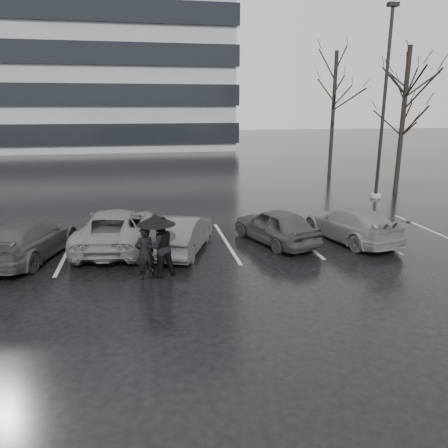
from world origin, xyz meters
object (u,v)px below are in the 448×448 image
object	(u,v)px
car_west_a	(182,234)
tree_north	(333,115)
car_west_b	(116,228)
car_west_c	(28,239)
lamp_post	(383,113)
pedestrian_right	(160,247)
pedestrian_left	(145,253)
tree_ne	(401,127)
car_main	(276,226)
car_east	(351,224)
tree_east	(402,122)

from	to	relation	value
car_west_a	tree_north	xyz separation A→B (m)	(12.09, 15.28, 3.61)
car_west_b	car_west_c	bearing A→B (deg)	20.71
lamp_post	pedestrian_right	bearing A→B (deg)	-142.14
pedestrian_left	car_west_a	bearing A→B (deg)	-137.42
car_west_a	tree_ne	xyz separation A→B (m)	(15.59, 12.28, 2.86)
car_main	car_west_b	world-z (taller)	car_west_b
car_main	tree_ne	size ratio (longest dim) A/B	0.54
pedestrian_right	car_east	bearing A→B (deg)	176.75
tree_north	lamp_post	bearing A→B (deg)	-95.72
car_main	lamp_post	distance (m)	11.14
car_east	pedestrian_right	bearing A→B (deg)	4.32
car_west_a	tree_ne	distance (m)	20.05
lamp_post	tree_north	size ratio (longest dim) A/B	1.15
car_west_a	car_west_c	bearing A→B (deg)	17.40
lamp_post	tree_ne	world-z (taller)	lamp_post
car_west_c	lamp_post	xyz separation A→B (m)	(16.29, 7.06, 3.83)
car_west_c	car_main	bearing A→B (deg)	-163.63
car_west_b	car_west_c	xyz separation A→B (m)	(-2.76, -0.67, -0.04)
car_main	car_east	xyz separation A→B (m)	(2.82, -0.21, -0.03)
pedestrian_left	tree_north	xyz separation A→B (m)	(13.36, 17.56, 3.47)
car_main	pedestrian_right	size ratio (longest dim) A/B	2.11
car_west_c	tree_north	size ratio (longest dim) A/B	0.53
car_west_c	tree_ne	xyz separation A→B (m)	(20.60, 12.08, 2.85)
car_east	tree_east	distance (m)	11.16
car_west_a	pedestrian_left	distance (m)	2.61
pedestrian_left	tree_north	world-z (taller)	tree_north
car_main	car_west_b	bearing A→B (deg)	-24.41
car_main	car_west_c	xyz separation A→B (m)	(-8.45, -0.14, 0.00)
pedestrian_left	pedestrian_right	distance (m)	0.48
car_west_c	pedestrian_right	world-z (taller)	pedestrian_right
pedestrian_left	tree_east	bearing A→B (deg)	-161.89
car_west_b	pedestrian_right	world-z (taller)	pedestrian_right
tree_east	tree_ne	bearing A→B (deg)	57.99
pedestrian_left	tree_north	bearing A→B (deg)	-145.48
car_main	tree_east	size ratio (longest dim) A/B	0.47
tree_north	pedestrian_left	bearing A→B (deg)	-127.26
car_west_b	car_west_a	bearing A→B (deg)	165.78
car_west_a	tree_east	size ratio (longest dim) A/B	0.48
car_main	lamp_post	size ratio (longest dim) A/B	0.39
pedestrian_right	tree_east	distance (m)	17.67
car_east	tree_north	size ratio (longest dim) A/B	0.50
lamp_post	tree_ne	distance (m)	6.68
car_east	pedestrian_left	distance (m)	7.91
pedestrian_right	lamp_post	distance (m)	15.76
car_west_b	tree_east	distance (m)	17.35
pedestrian_right	tree_north	distance (m)	21.95
tree_ne	tree_north	bearing A→B (deg)	139.40
car_east	pedestrian_right	size ratio (longest dim) A/B	2.38
car_west_c	pedestrian_right	size ratio (longest dim) A/B	2.49
car_west_b	pedestrian_left	bearing A→B (deg)	114.26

